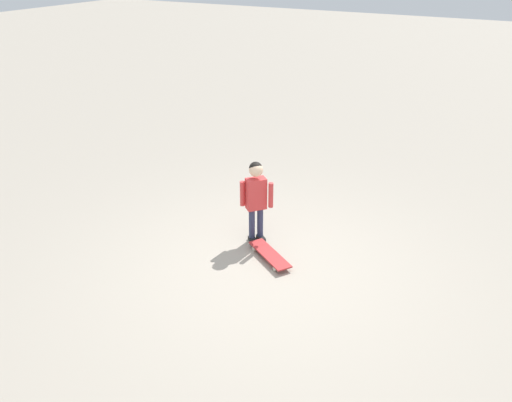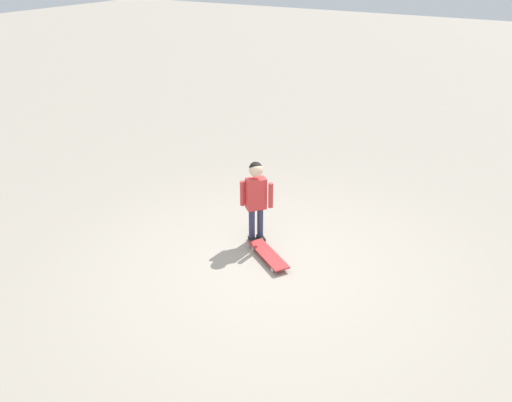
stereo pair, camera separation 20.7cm
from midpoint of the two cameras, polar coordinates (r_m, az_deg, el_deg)
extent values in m
plane|color=#9E9384|center=(6.06, 0.34, -7.47)|extent=(50.00, 50.00, 0.00)
cylinder|color=#2D3351|center=(6.52, -0.46, -2.38)|extent=(0.08, 0.08, 0.42)
cube|color=black|center=(6.60, -0.36, -4.13)|extent=(0.16, 0.17, 0.05)
cylinder|color=#2D3351|center=(6.48, -1.37, -2.54)|extent=(0.08, 0.08, 0.42)
cube|color=black|center=(6.57, -1.27, -4.30)|extent=(0.16, 0.17, 0.05)
cube|color=#D13838|center=(6.31, -0.94, 0.81)|extent=(0.27, 0.26, 0.40)
cylinder|color=#D13838|center=(6.27, 0.70, 0.64)|extent=(0.06, 0.06, 0.32)
cylinder|color=#D13838|center=(6.32, -2.45, 0.82)|extent=(0.06, 0.06, 0.32)
sphere|color=beige|center=(6.18, -0.96, 3.44)|extent=(0.17, 0.17, 0.17)
sphere|color=black|center=(6.19, -0.99, 3.60)|extent=(0.16, 0.16, 0.16)
cube|color=#B22D2D|center=(6.20, 0.56, -5.88)|extent=(0.55, 0.71, 0.02)
cube|color=#B7B7BC|center=(6.02, 1.73, -7.12)|extent=(0.11, 0.09, 0.02)
cube|color=#B7B7BC|center=(6.40, -0.54, -4.92)|extent=(0.11, 0.09, 0.02)
cylinder|color=beige|center=(6.07, 2.34, -7.11)|extent=(0.06, 0.06, 0.06)
cylinder|color=beige|center=(6.00, 1.10, -7.49)|extent=(0.06, 0.06, 0.06)
cylinder|color=beige|center=(6.44, 0.05, -4.93)|extent=(0.06, 0.06, 0.06)
cylinder|color=beige|center=(6.38, -1.14, -5.26)|extent=(0.06, 0.06, 0.06)
camera|label=1|loc=(0.10, -90.93, -0.46)|focal=36.37mm
camera|label=2|loc=(0.10, 89.07, 0.46)|focal=36.37mm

